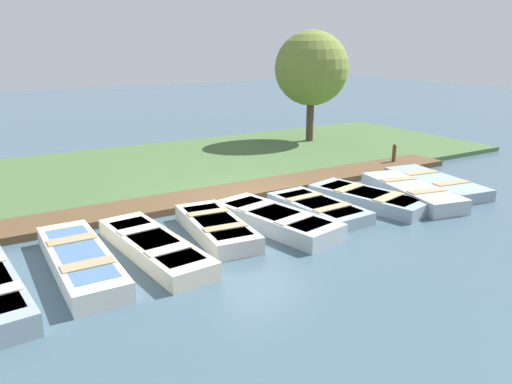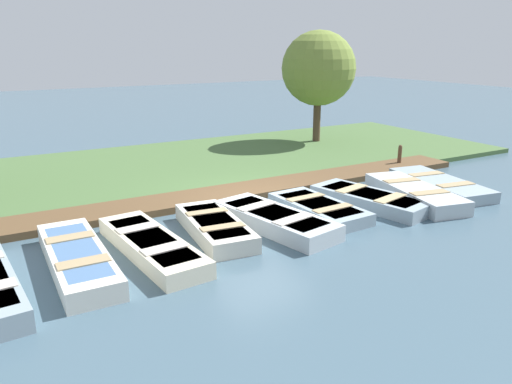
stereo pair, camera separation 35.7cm
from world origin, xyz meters
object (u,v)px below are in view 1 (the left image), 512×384
Objects in this scene: rowboat_5 at (318,208)px; rowboat_1 at (80,260)px; rowboat_8 at (435,183)px; rowboat_4 at (275,219)px; mooring_post_far at (394,155)px; rowboat_3 at (216,227)px; rowboat_7 at (411,192)px; park_tree_left at (312,69)px; rowboat_2 at (154,246)px; rowboat_6 at (368,198)px.

rowboat_1 is at bearing -90.80° from rowboat_5.
rowboat_5 is 0.82× the size of rowboat_8.
mooring_post_far is (-2.90, 6.89, 0.21)m from rowboat_4.
mooring_post_far is (-2.62, 8.31, 0.21)m from rowboat_3.
rowboat_3 is 7.34m from rowboat_8.
rowboat_3 is at bearing -81.86° from rowboat_7.
rowboat_1 is 1.25× the size of rowboat_5.
park_tree_left is at bearing 124.55° from rowboat_1.
rowboat_2 is (0.03, 1.46, -0.02)m from rowboat_1.
rowboat_2 is 1.04× the size of rowboat_7.
rowboat_2 is at bearing -101.10° from rowboat_4.
rowboat_4 is at bearing -100.53° from rowboat_6.
rowboat_3 is at bearing 95.48° from rowboat_1.
rowboat_1 is 7.55m from rowboat_6.
rowboat_8 is at bearing 87.10° from rowboat_5.
rowboat_3 is 0.87× the size of rowboat_6.
rowboat_6 is at bearing 83.32° from rowboat_5.
park_tree_left reaches higher than rowboat_7.
mooring_post_far is (-2.89, 11.34, 0.20)m from rowboat_1.
park_tree_left is at bearing -177.93° from rowboat_8.
park_tree_left reaches higher than rowboat_4.
rowboat_3 is at bearing -81.01° from rowboat_8.
rowboat_1 reaches higher than rowboat_4.
rowboat_5 is (-0.26, 1.47, -0.04)m from rowboat_4.
rowboat_6 is 0.72× the size of park_tree_left.
rowboat_5 is 4.45m from rowboat_8.
rowboat_6 is 0.97× the size of rowboat_8.
park_tree_left is at bearing 122.80° from rowboat_2.
park_tree_left reaches higher than rowboat_8.
rowboat_6 is at bearing -78.54° from rowboat_8.
rowboat_6 is 8.90m from park_tree_left.
rowboat_2 is 1.05× the size of rowboat_4.
rowboat_7 reaches higher than rowboat_6.
rowboat_6 reaches higher than rowboat_5.
mooring_post_far is (-2.61, 0.96, 0.24)m from rowboat_8.
rowboat_1 is at bearing -102.35° from rowboat_6.
rowboat_2 reaches higher than rowboat_8.
rowboat_4 is 1.21× the size of rowboat_5.
rowboat_4 reaches higher than rowboat_2.
rowboat_1 is 4.44× the size of mooring_post_far.
rowboat_5 is 1.62m from rowboat_6.
rowboat_4 is 1.02× the size of rowboat_6.
rowboat_2 is 6.09m from rowboat_6.
rowboat_7 is 4.35× the size of mooring_post_far.
park_tree_left is (-4.77, -0.08, 2.76)m from mooring_post_far.
rowboat_7 is at bearing -66.88° from rowboat_8.
rowboat_2 is at bearing -78.78° from rowboat_7.
rowboat_1 is at bearing -79.51° from rowboat_8.
rowboat_6 is at bearing 94.43° from rowboat_3.
rowboat_5 is at bearing 88.37° from rowboat_4.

